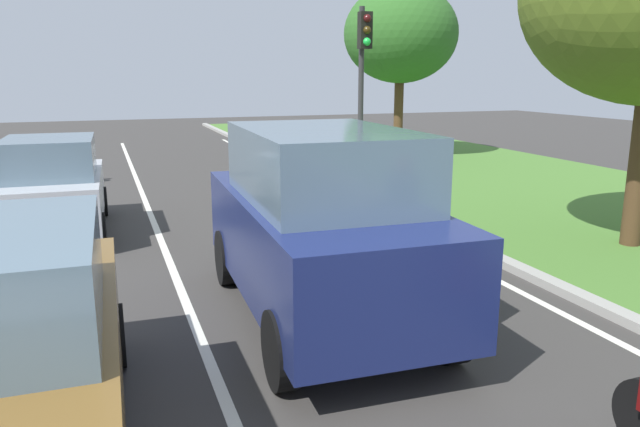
{
  "coord_description": "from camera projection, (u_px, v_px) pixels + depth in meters",
  "views": [
    {
      "loc": [
        -1.59,
        2.9,
        2.88
      ],
      "look_at": [
        0.89,
        9.75,
        1.2
      ],
      "focal_mm": 34.27,
      "sensor_mm": 36.0,
      "label": 1
    }
  ],
  "objects": [
    {
      "name": "curb_right",
      "position": [
        396.0,
        212.0,
        12.69
      ],
      "size": [
        0.24,
        48.0,
        0.12
      ],
      "primitive_type": "cube",
      "color": "#9E9B93",
      "rests_on": "ground"
    },
    {
      "name": "car_hatchback_far",
      "position": [
        53.0,
        187.0,
        11.0
      ],
      "size": [
        1.81,
        3.74,
        1.78
      ],
      "rotation": [
        0.0,
        0.0,
        -0.02
      ],
      "color": "#B7BABF",
      "rests_on": "ground"
    },
    {
      "name": "traffic_light_near_right",
      "position": [
        363.0,
        64.0,
        15.57
      ],
      "size": [
        0.32,
        0.5,
        4.53
      ],
      "color": "#2D2D2D",
      "rests_on": "ground"
    },
    {
      "name": "ground_plane",
      "position": [
        198.0,
        232.0,
        11.35
      ],
      "size": [
        60.0,
        60.0,
        0.0
      ],
      "primitive_type": "plane",
      "color": "#383533"
    },
    {
      "name": "tree_roadside_far",
      "position": [
        401.0,
        34.0,
        20.64
      ],
      "size": [
        3.86,
        3.86,
        5.82
      ],
      "color": "#4C331E",
      "rests_on": "ground"
    },
    {
      "name": "grass_verge_right",
      "position": [
        566.0,
        199.0,
        14.15
      ],
      "size": [
        9.0,
        48.0,
        0.06
      ],
      "primitive_type": "cube",
      "color": "#47752D",
      "rests_on": "ground"
    },
    {
      "name": "lane_line_center",
      "position": [
        159.0,
        235.0,
        11.11
      ],
      "size": [
        0.12,
        32.0,
        0.01
      ],
      "primitive_type": "cube",
      "color": "silver",
      "rests_on": "ground"
    },
    {
      "name": "car_suv_ahead",
      "position": [
        321.0,
        224.0,
        7.11
      ],
      "size": [
        2.09,
        4.56,
        2.28
      ],
      "rotation": [
        0.0,
        0.0,
        -0.03
      ],
      "color": "navy",
      "rests_on": "ground"
    },
    {
      "name": "lane_line_right_edge",
      "position": [
        374.0,
        217.0,
        12.54
      ],
      "size": [
        0.12,
        32.0,
        0.01
      ],
      "primitive_type": "cube",
      "color": "silver",
      "rests_on": "ground"
    }
  ]
}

